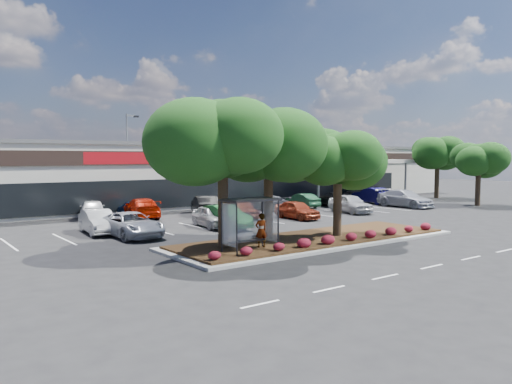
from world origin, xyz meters
TOP-DOWN VIEW (x-y plane):
  - ground at (0.00, 0.00)m, footprint 160.00×160.00m
  - retail_store at (0.06, 33.91)m, footprint 80.40×25.20m
  - landscape_island at (-2.00, 4.00)m, footprint 18.00×6.00m
  - lane_markings at (-0.14, 10.42)m, footprint 33.12×20.06m
  - shrub_row at (-2.00, 1.90)m, footprint 17.00×0.80m
  - bus_shelter at (-7.50, 2.95)m, footprint 2.75×1.55m
  - island_tree_west at (-8.00, 4.50)m, footprint 7.20×7.20m
  - island_tree_mid at (-4.50, 5.20)m, footprint 6.60×6.60m
  - island_tree_east at (-0.50, 3.70)m, footprint 5.80×5.80m
  - tree_east_near at (26.00, 10.00)m, footprint 5.60×5.60m
  - tree_east_far at (31.00, 18.00)m, footprint 6.40×6.40m
  - conifer_north_east at (34.00, 44.00)m, footprint 3.96×3.96m
  - person_waiting at (-6.50, 3.25)m, footprint 0.69×0.51m
  - light_pole at (-3.49, 28.04)m, footprint 1.40×0.82m
  - car_0 at (-11.08, 14.47)m, footprint 2.02×4.70m
  - car_1 at (-9.93, 11.95)m, footprint 2.78×5.55m
  - car_2 at (-3.28, 11.71)m, footprint 1.68×4.80m
  - car_3 at (-3.67, 12.64)m, footprint 2.44×4.67m
  - car_4 at (0.93, 15.70)m, footprint 2.52×4.51m
  - car_5 at (4.11, 12.59)m, footprint 1.88×4.35m
  - car_7 at (10.76, 13.12)m, footprint 2.90×5.12m
  - car_8 at (18.83, 13.39)m, footprint 2.38×5.85m
  - car_9 at (-9.01, 21.83)m, footprint 3.16×5.03m
  - car_10 at (-5.50, 22.34)m, footprint 1.65×3.95m
  - car_11 at (-5.55, 20.44)m, footprint 3.35×5.88m
  - car_12 at (-0.25, 19.42)m, footprint 3.42×5.29m
  - car_13 at (6.30, 19.25)m, footprint 2.32×4.83m
  - car_14 at (10.51, 19.17)m, footprint 1.68×4.20m
  - car_15 at (13.84, 18.32)m, footprint 3.26×5.33m
  - car_16 at (19.25, 17.78)m, footprint 2.44×5.29m
  - car_17 at (22.89, 21.87)m, footprint 4.22×5.92m

SIDE VIEW (x-z plane):
  - ground at x=0.00m, z-range 0.00..0.00m
  - lane_markings at x=-0.14m, z-range 0.00..0.01m
  - landscape_island at x=-2.00m, z-range -0.01..0.25m
  - shrub_row at x=-2.00m, z-range 0.26..0.76m
  - car_10 at x=-5.50m, z-range 0.00..1.33m
  - car_13 at x=6.30m, z-range 0.00..1.36m
  - car_14 at x=10.51m, z-range 0.00..1.36m
  - car_15 at x=13.84m, z-range 0.00..1.38m
  - car_4 at x=0.93m, z-range 0.00..1.45m
  - car_5 at x=4.11m, z-range 0.00..1.46m
  - car_17 at x=22.89m, z-range 0.00..1.50m
  - car_0 at x=-11.08m, z-range 0.00..1.51m
  - car_1 at x=-9.93m, z-range 0.00..1.51m
  - car_3 at x=-3.67m, z-range 0.00..1.52m
  - car_2 at x=-3.28m, z-range 0.00..1.58m
  - car_9 at x=-9.01m, z-range 0.00..1.60m
  - car_11 at x=-5.55m, z-range 0.00..1.61m
  - car_7 at x=10.76m, z-range 0.00..1.64m
  - car_12 at x=-0.25m, z-range 0.00..1.65m
  - car_16 at x=19.25m, z-range 0.00..1.68m
  - car_8 at x=18.83m, z-range 0.00..1.70m
  - person_waiting at x=-6.50m, z-range 0.26..2.01m
  - bus_shelter at x=-7.50m, z-range 1.01..3.60m
  - retail_store at x=0.06m, z-range 0.03..6.28m
  - tree_east_near at x=26.00m, z-range 0.00..6.51m
  - island_tree_east at x=-0.50m, z-range 0.26..6.76m
  - tree_east_far at x=31.00m, z-range 0.00..7.62m
  - island_tree_mid at x=-4.50m, z-range 0.26..7.58m
  - light_pole at x=-3.49m, z-range -0.53..8.41m
  - island_tree_west at x=-8.00m, z-range 0.26..8.15m
  - conifer_north_east at x=34.00m, z-range 0.00..9.00m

